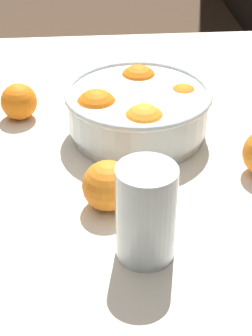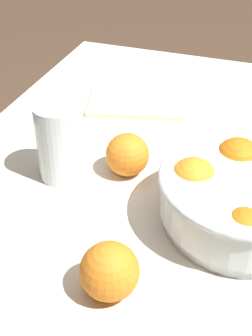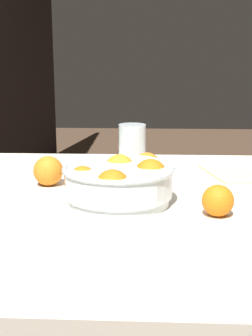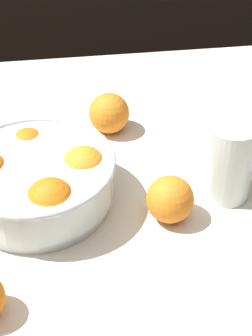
# 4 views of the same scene
# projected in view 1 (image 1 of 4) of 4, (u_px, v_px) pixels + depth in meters

# --- Properties ---
(dining_table) EXTENTS (1.08, 1.19, 0.77)m
(dining_table) POSITION_uv_depth(u_px,v_px,m) (106.00, 175.00, 1.09)
(dining_table) COLOR beige
(dining_table) RESTS_ON ground_plane
(fruit_bowl) EXTENTS (0.27, 0.27, 0.11)m
(fruit_bowl) POSITION_uv_depth(u_px,v_px,m) (138.00, 110.00, 1.04)
(fruit_bowl) COLOR silver
(fruit_bowl) RESTS_ON dining_table
(juice_glass) EXTENTS (0.08, 0.08, 0.14)m
(juice_glass) POSITION_uv_depth(u_px,v_px,m) (146.00, 217.00, 0.76)
(juice_glass) COLOR #F4A314
(juice_glass) RESTS_ON dining_table
(orange_loose_near_bowl) EXTENTS (0.07, 0.07, 0.07)m
(orange_loose_near_bowl) POSITION_uv_depth(u_px,v_px,m) (19.00, 102.00, 1.10)
(orange_loose_near_bowl) COLOR orange
(orange_loose_near_bowl) RESTS_ON dining_table
(orange_loose_front) EXTENTS (0.08, 0.08, 0.08)m
(orange_loose_front) POSITION_uv_depth(u_px,v_px,m) (108.00, 186.00, 0.86)
(orange_loose_front) COLOR orange
(orange_loose_front) RESTS_ON dining_table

